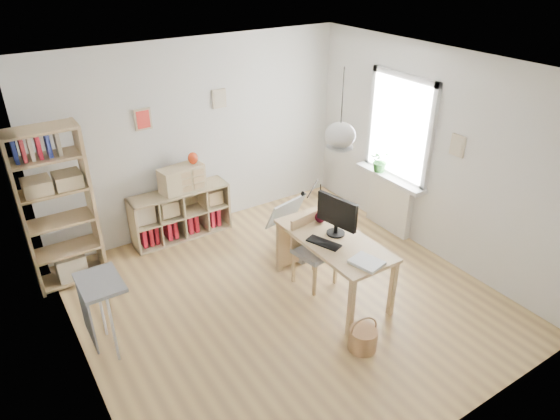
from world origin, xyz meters
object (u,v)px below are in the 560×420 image
storage_chest (303,234)px  monitor (337,214)px  desk (334,245)px  drawer_chest (182,178)px  chair (312,247)px  cube_shelf (179,217)px  tall_bookshelf (55,203)px

storage_chest → monitor: size_ratio=1.52×
monitor → desk: bearing=-151.0°
drawer_chest → chair: bearing=-73.3°
cube_shelf → tall_bookshelf: tall_bookshelf is taller
cube_shelf → drawer_chest: drawer_chest is taller
storage_chest → desk: bearing=-118.3°
desk → tall_bookshelf: 3.27m
chair → cube_shelf: bearing=107.1°
tall_bookshelf → monitor: bearing=-35.2°
desk → chair: 0.36m
cube_shelf → chair: chair is taller
storage_chest → tall_bookshelf: bearing=148.3°
desk → chair: (-0.08, 0.31, -0.16)m
tall_bookshelf → desk: bearing=-37.0°
chair → storage_chest: size_ratio=1.07×
desk → storage_chest: size_ratio=1.82×
desk → cube_shelf: 2.48m
desk → tall_bookshelf: (-2.59, 1.95, 0.43)m
tall_bookshelf → storage_chest: tall_bookshelf is taller
tall_bookshelf → drawer_chest: size_ratio=3.29×
desk → chair: size_ratio=1.71×
cube_shelf → monitor: bearing=-63.0°
cube_shelf → chair: bearing=-63.9°
cube_shelf → drawer_chest: (0.09, -0.04, 0.59)m
cube_shelf → chair: (0.94, -1.92, 0.20)m
storage_chest → drawer_chest: size_ratio=1.36×
tall_bookshelf → drawer_chest: 1.68m
chair → drawer_chest: (-0.85, 1.88, 0.39)m
storage_chest → chair: bearing=-130.7°
desk → cube_shelf: desk is taller
monitor → storage_chest: bearing=65.6°
cube_shelf → monitor: monitor is taller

